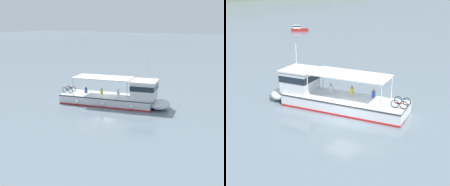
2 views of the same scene
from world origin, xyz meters
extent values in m
plane|color=slate|center=(0.00, 0.00, 0.00)|extent=(400.00, 400.00, 0.00)
cube|color=silver|center=(1.91, 1.41, 0.55)|extent=(5.53, 11.24, 1.10)
ellipsoid|color=silver|center=(0.52, 7.45, 0.55)|extent=(3.36, 2.80, 1.01)
cube|color=red|center=(1.91, 1.41, 0.10)|extent=(5.57, 11.25, 0.16)
cube|color=#2D2D33|center=(1.91, 1.41, 1.02)|extent=(5.59, 11.25, 0.10)
cube|color=silver|center=(0.92, 5.70, 2.05)|extent=(3.23, 3.14, 1.90)
cube|color=#19232D|center=(0.92, 5.70, 2.38)|extent=(3.30, 3.19, 0.56)
cube|color=white|center=(0.92, 5.70, 3.06)|extent=(3.42, 3.33, 0.12)
cube|color=white|center=(2.01, 0.97, 3.15)|extent=(4.36, 7.19, 0.10)
cylinder|color=silver|center=(-0.04, 3.83, 2.10)|extent=(0.08, 0.08, 2.00)
cylinder|color=silver|center=(2.61, 4.44, 2.10)|extent=(0.08, 0.08, 2.00)
cylinder|color=silver|center=(1.40, -2.50, 2.10)|extent=(0.08, 0.08, 2.00)
cylinder|color=silver|center=(4.06, -1.90, 2.10)|extent=(0.08, 0.08, 2.00)
cylinder|color=silver|center=(0.86, 5.99, 4.22)|extent=(0.06, 0.06, 2.20)
sphere|color=white|center=(2.88, 5.12, 0.50)|extent=(0.36, 0.36, 0.36)
sphere|color=white|center=(3.62, 1.90, 0.50)|extent=(0.36, 0.36, 0.36)
sphere|color=white|center=(4.31, -1.12, 0.50)|extent=(0.36, 0.36, 0.36)
torus|color=black|center=(2.48, -3.13, 1.43)|extent=(0.21, 0.66, 0.66)
torus|color=black|center=(2.64, -3.81, 1.43)|extent=(0.21, 0.66, 0.66)
cylinder|color=maroon|center=(2.56, -3.47, 1.55)|extent=(0.21, 0.70, 0.06)
torus|color=black|center=(3.36, -2.93, 1.43)|extent=(0.21, 0.66, 0.66)
torus|color=black|center=(3.51, -3.61, 1.43)|extent=(0.21, 0.66, 0.66)
cylinder|color=#1E478C|center=(3.44, -3.27, 1.55)|extent=(0.21, 0.70, 0.06)
cube|color=#2D4CA5|center=(2.99, -0.82, 1.56)|extent=(0.36, 0.29, 0.52)
sphere|color=#9E7051|center=(2.99, -0.82, 1.93)|extent=(0.20, 0.20, 0.20)
cube|color=yellow|center=(2.56, 1.10, 1.56)|extent=(0.36, 0.29, 0.52)
sphere|color=#9E7051|center=(2.56, 1.10, 1.93)|extent=(0.20, 0.20, 0.20)
cube|color=white|center=(2.05, 3.00, 1.56)|extent=(0.36, 0.29, 0.52)
sphere|color=beige|center=(2.05, 3.00, 1.93)|extent=(0.20, 0.20, 0.20)
camera|label=1|loc=(30.04, 19.59, 9.47)|focal=47.66mm
camera|label=2|loc=(-18.73, -14.52, 10.55)|focal=52.24mm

